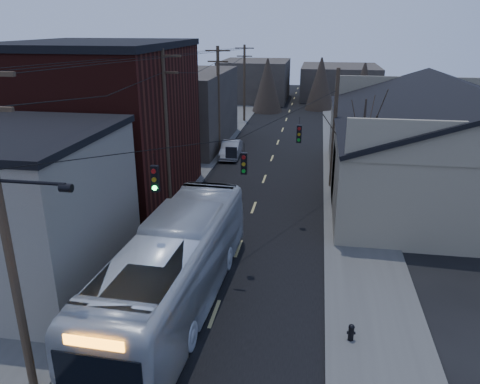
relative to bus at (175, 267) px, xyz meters
The scene contains 14 objects.
road_surface 21.82m from the bus, 85.51° to the left, with size 9.00×110.00×0.02m, color black.
sidewalk_left 22.28m from the bus, 102.48° to the left, with size 4.00×110.00×0.12m, color #474744.
sidewalk_right 23.25m from the bus, 69.28° to the left, with size 4.00×110.00×0.12m, color #474744.
building_clapboard 7.51m from the bus, behind, with size 8.00×8.00×7.00m, color #6D665A.
building_brick 14.67m from the bus, 125.39° to the left, with size 10.00×12.00×10.00m, color #330E0B.
building_left_far 28.80m from the bus, 105.73° to the left, with size 9.00×14.00×7.00m, color #352F2A.
warehouse 22.25m from the bus, 48.61° to the left, with size 16.16×20.60×7.73m.
building_far_left 56.85m from the bus, 94.34° to the left, with size 10.00×12.00×6.00m, color #352F2A.
building_far_right 62.29m from the bus, 81.97° to the left, with size 12.00×14.00×5.00m, color #352F2A.
bare_tree 14.38m from the bus, 54.92° to the left, with size 0.40×0.40×7.20m, color black.
utility_lines 16.18m from the bus, 95.10° to the left, with size 11.24×45.28×10.50m.
bus is the anchor object (origin of this frame).
parked_car 23.49m from the bus, 94.81° to the left, with size 1.55×4.44×1.46m, color #929498.
fire_hydrant 7.38m from the bus, 10.12° to the right, with size 0.32×0.23×0.68m.
Camera 1 is at (3.72, -8.05, 11.31)m, focal length 35.00 mm.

